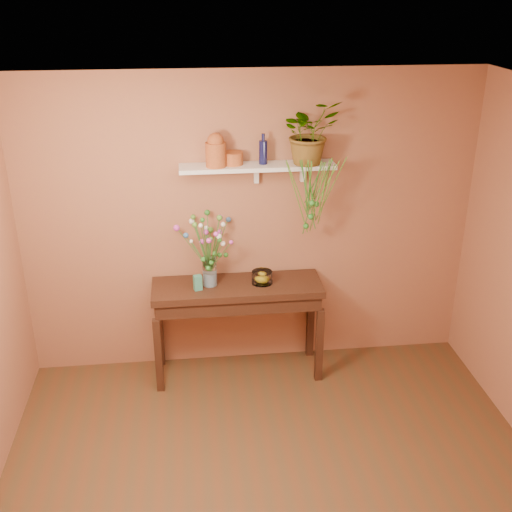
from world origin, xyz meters
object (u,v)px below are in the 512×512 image
(glass_bowl, at_px, (262,278))
(sideboard, at_px, (237,298))
(glass_vase, at_px, (210,274))
(bouquet, at_px, (208,236))
(terracotta_jug, at_px, (216,151))
(spider_plant, at_px, (309,132))
(blue_bottle, at_px, (263,152))

(glass_bowl, bearing_deg, sideboard, -179.47)
(glass_vase, bearing_deg, sideboard, -4.14)
(glass_vase, distance_m, bouquet, 0.35)
(terracotta_jug, bearing_deg, spider_plant, 0.53)
(blue_bottle, relative_size, spider_plant, 0.48)
(sideboard, xyz_separation_m, blue_bottle, (0.24, 0.14, 1.27))
(sideboard, xyz_separation_m, glass_vase, (-0.24, 0.02, 0.24))
(spider_plant, bearing_deg, sideboard, -169.95)
(blue_bottle, height_order, bouquet, blue_bottle)
(spider_plant, distance_m, glass_vase, 1.47)
(sideboard, bearing_deg, glass_bowl, 0.53)
(terracotta_jug, bearing_deg, blue_bottle, 6.05)
(glass_vase, distance_m, glass_bowl, 0.46)
(sideboard, xyz_separation_m, terracotta_jug, (-0.15, 0.10, 1.30))
(terracotta_jug, relative_size, spider_plant, 0.53)
(bouquet, distance_m, glass_bowl, 0.61)
(terracotta_jug, distance_m, glass_vase, 1.07)
(blue_bottle, bearing_deg, sideboard, -149.18)
(spider_plant, distance_m, bouquet, 1.21)
(glass_vase, relative_size, bouquet, 0.49)
(spider_plant, height_order, glass_bowl, spider_plant)
(glass_bowl, bearing_deg, bouquet, 175.73)
(terracotta_jug, xyz_separation_m, bouquet, (-0.09, -0.07, -0.72))
(sideboard, distance_m, glass_bowl, 0.28)
(blue_bottle, bearing_deg, spider_plant, -5.25)
(terracotta_jug, distance_m, blue_bottle, 0.40)
(sideboard, distance_m, spider_plant, 1.56)
(terracotta_jug, relative_size, blue_bottle, 1.10)
(terracotta_jug, bearing_deg, bouquet, -142.41)
(terracotta_jug, relative_size, bouquet, 0.54)
(blue_bottle, xyz_separation_m, glass_bowl, (-0.02, -0.14, -1.09))
(sideboard, bearing_deg, glass_vase, 175.86)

